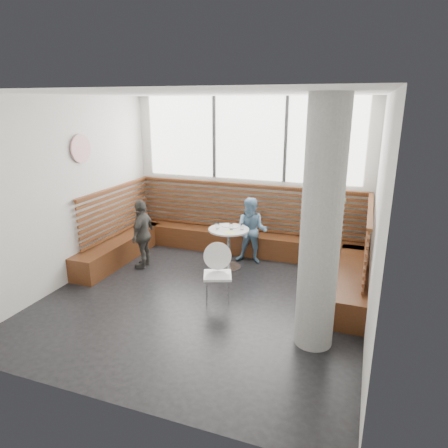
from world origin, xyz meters
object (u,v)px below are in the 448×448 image
(cafe_chair, at_px, (219,268))
(adult_man, at_px, (324,236))
(concrete_column, at_px, (321,228))
(child_left, at_px, (143,234))
(cafe_table, at_px, (229,240))
(child_back, at_px, (252,231))

(cafe_chair, bearing_deg, adult_man, 18.01)
(concrete_column, xyz_separation_m, child_left, (-3.46, 1.48, -0.94))
(cafe_table, bearing_deg, child_left, -162.29)
(cafe_table, xyz_separation_m, cafe_chair, (0.29, -1.29, -0.01))
(concrete_column, distance_m, cafe_chair, 2.03)
(child_back, bearing_deg, cafe_chair, -94.91)
(concrete_column, relative_size, cafe_chair, 3.40)
(cafe_chair, bearing_deg, child_left, 136.01)
(adult_man, bearing_deg, concrete_column, -157.92)
(concrete_column, relative_size, cafe_table, 4.05)
(cafe_table, height_order, child_left, child_left)
(adult_man, relative_size, child_back, 1.34)
(cafe_table, bearing_deg, cafe_chair, -77.23)
(child_left, bearing_deg, cafe_chair, 61.42)
(concrete_column, xyz_separation_m, cafe_chair, (-1.60, 0.69, -1.05))
(concrete_column, bearing_deg, cafe_table, 133.71)
(cafe_chair, xyz_separation_m, adult_man, (1.47, 1.19, 0.33))
(cafe_table, distance_m, adult_man, 1.80)
(child_left, bearing_deg, cafe_table, 102.20)
(child_left, bearing_deg, concrete_column, 61.34)
(cafe_table, bearing_deg, adult_man, -3.34)
(concrete_column, xyz_separation_m, cafe_table, (-1.89, 1.98, -1.03))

